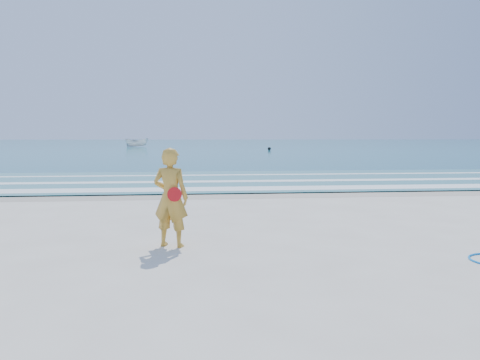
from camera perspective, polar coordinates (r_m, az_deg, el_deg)
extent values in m
plane|color=silver|center=(7.83, -2.37, -10.20)|extent=(400.00, 400.00, 0.00)
cube|color=#B2A893|center=(16.66, -4.23, -1.79)|extent=(400.00, 2.40, 0.00)
cube|color=#19727F|center=(112.54, -5.59, 4.44)|extent=(400.00, 190.00, 0.04)
cube|color=#59B7AD|center=(21.63, -4.60, 0.01)|extent=(400.00, 10.00, 0.01)
cube|color=white|center=(17.95, -4.34, -1.10)|extent=(400.00, 1.40, 0.01)
cube|color=white|center=(20.83, -4.55, -0.18)|extent=(400.00, 0.90, 0.01)
cube|color=white|center=(24.11, -4.72, 0.59)|extent=(400.00, 0.60, 0.01)
imported|color=silver|center=(83.02, -12.48, 4.50)|extent=(4.16, 2.00, 1.55)
sphere|color=black|center=(63.27, 3.59, 3.84)|extent=(0.44, 0.44, 0.44)
imported|color=gold|center=(8.93, -8.45, -2.12)|extent=(0.80, 0.66, 1.88)
cylinder|color=red|center=(8.74, -7.98, -1.75)|extent=(0.27, 0.08, 0.27)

